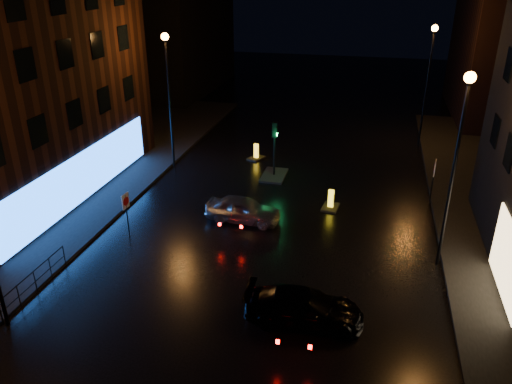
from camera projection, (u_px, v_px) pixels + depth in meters
ground at (229, 323)px, 18.31m from camera, size 120.00×120.00×0.00m
pavement_left at (32, 194)px, 28.34m from camera, size 12.00×44.00×0.15m
building_far_left at (173, 19)px, 49.74m from camera, size 8.00×16.00×14.00m
street_lamp_lfar at (168, 81)px, 30.03m from camera, size 0.44×0.44×8.37m
street_lamp_rnear at (458, 143)px, 19.63m from camera, size 0.44×0.44×8.37m
street_lamp_rfar at (429, 68)px, 33.77m from camera, size 0.44×0.44×8.37m
traffic_signal at (274, 169)px, 30.73m from camera, size 1.40×2.40×3.45m
guard_railing at (18, 291)px, 18.83m from camera, size 0.05×6.04×1.00m
silver_hatchback at (243, 209)px, 25.30m from camera, size 3.88×1.72×1.30m
dark_sedan at (304, 307)px, 18.13m from camera, size 4.41×1.96×1.26m
bollard_near at (330, 204)px, 26.79m from camera, size 0.95×1.31×1.07m
bollard_far at (256, 156)px, 33.61m from camera, size 1.20×1.41×1.05m
road_sign_left at (126, 205)px, 23.48m from camera, size 0.11×0.54×2.22m
road_sign_right at (434, 172)px, 26.64m from camera, size 0.15×0.61×2.52m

